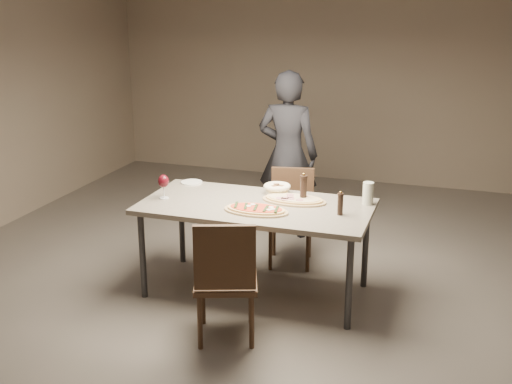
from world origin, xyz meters
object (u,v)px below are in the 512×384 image
(zucchini_pizza, at_px, (256,210))
(chair_far, at_px, (291,211))
(diner, at_px, (288,154))
(dining_table, at_px, (256,211))
(carafe, at_px, (368,193))
(pepper_mill_left, at_px, (303,188))
(bread_basket, at_px, (277,188))
(ham_pizza, at_px, (294,200))
(chair_near, at_px, (225,275))

(zucchini_pizza, height_order, chair_far, chair_far)
(diner, bearing_deg, zucchini_pizza, 97.59)
(dining_table, distance_m, carafe, 0.89)
(pepper_mill_left, bearing_deg, zucchini_pizza, -127.09)
(bread_basket, distance_m, diner, 1.06)
(ham_pizza, height_order, carafe, carafe)
(chair_near, bearing_deg, bread_basket, 69.07)
(bread_basket, relative_size, diner, 0.13)
(zucchini_pizza, xyz_separation_m, carafe, (0.77, 0.45, 0.07))
(dining_table, xyz_separation_m, bread_basket, (0.08, 0.32, 0.10))
(chair_far, height_order, diner, diner)
(chair_far, bearing_deg, carafe, 137.96)
(ham_pizza, distance_m, carafe, 0.58)
(chair_near, bearing_deg, diner, 74.98)
(dining_table, bearing_deg, ham_pizza, 30.84)
(zucchini_pizza, xyz_separation_m, pepper_mill_left, (0.27, 0.36, 0.09))
(bread_basket, height_order, chair_near, chair_near)
(bread_basket, distance_m, carafe, 0.75)
(zucchini_pizza, relative_size, bread_basket, 2.27)
(chair_near, bearing_deg, zucchini_pizza, 69.82)
(dining_table, xyz_separation_m, chair_far, (0.10, 0.72, -0.22))
(pepper_mill_left, distance_m, carafe, 0.51)
(carafe, relative_size, chair_far, 0.21)
(zucchini_pizza, bearing_deg, pepper_mill_left, 69.59)
(ham_pizza, relative_size, diner, 0.31)
(dining_table, distance_m, chair_near, 0.84)
(ham_pizza, bearing_deg, bread_basket, 147.81)
(pepper_mill_left, relative_size, carafe, 1.32)
(ham_pizza, distance_m, diner, 1.26)
(chair_near, height_order, chair_far, chair_near)
(chair_near, xyz_separation_m, chair_far, (0.05, 1.53, -0.04))
(chair_near, height_order, diner, diner)
(dining_table, relative_size, bread_basket, 8.12)
(chair_far, bearing_deg, dining_table, 71.23)
(zucchini_pizza, height_order, diner, diner)
(dining_table, xyz_separation_m, ham_pizza, (0.27, 0.16, 0.07))
(ham_pizza, height_order, pepper_mill_left, pepper_mill_left)
(dining_table, distance_m, chair_far, 0.76)
(zucchini_pizza, xyz_separation_m, diner, (-0.18, 1.53, 0.06))
(dining_table, height_order, chair_near, chair_near)
(carafe, bearing_deg, diner, 131.29)
(chair_far, bearing_deg, bread_basket, 76.20)
(zucchini_pizza, xyz_separation_m, ham_pizza, (0.21, 0.33, -0.00))
(chair_far, bearing_deg, pepper_mill_left, 103.01)
(ham_pizza, height_order, diner, diner)
(diner, bearing_deg, carafe, 132.22)
(dining_table, bearing_deg, pepper_mill_left, 30.02)
(zucchini_pizza, relative_size, chair_far, 0.60)
(bread_basket, height_order, chair_far, chair_far)
(zucchini_pizza, bearing_deg, bread_basket, 104.31)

